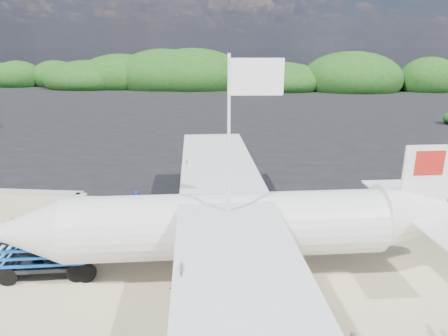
# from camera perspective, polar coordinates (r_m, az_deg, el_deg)

# --- Properties ---
(ground) EXTENTS (160.00, 160.00, 0.00)m
(ground) POSITION_cam_1_polar(r_m,az_deg,el_deg) (14.70, -11.13, -11.46)
(ground) COLOR beige
(asphalt_apron) EXTENTS (90.00, 50.00, 0.04)m
(asphalt_apron) POSITION_cam_1_polar(r_m,az_deg,el_deg) (43.11, -0.49, 7.94)
(asphalt_apron) COLOR #B2B2B2
(asphalt_apron) RESTS_ON ground
(vegetation_band) EXTENTS (124.00, 8.00, 4.40)m
(vegetation_band) POSITION_cam_1_polar(r_m,az_deg,el_deg) (67.84, 1.42, 11.35)
(vegetation_band) COLOR #B2B2B2
(vegetation_band) RESTS_ON ground
(baggage_cart) EXTENTS (3.09, 2.10, 1.43)m
(baggage_cart) POSITION_cam_1_polar(r_m,az_deg,el_deg) (14.33, -23.60, -13.51)
(baggage_cart) COLOR blue
(baggage_cart) RESTS_ON ground
(flagpole) EXTENTS (1.41, 0.71, 6.78)m
(flagpole) POSITION_cam_1_polar(r_m,az_deg,el_deg) (12.21, 0.61, -17.66)
(flagpole) COLOR white
(flagpole) RESTS_ON ground
(signboard) EXTENTS (1.80, 0.30, 1.48)m
(signboard) POSITION_cam_1_polar(r_m,az_deg,el_deg) (13.18, 1.62, -14.77)
(signboard) COLOR #5D281A
(signboard) RESTS_ON ground
(crew_a) EXTENTS (0.64, 0.45, 1.65)m
(crew_a) POSITION_cam_1_polar(r_m,az_deg,el_deg) (15.97, -12.32, -5.85)
(crew_a) COLOR #14224B
(crew_a) RESTS_ON ground
(crew_b) EXTENTS (0.84, 0.66, 1.71)m
(crew_b) POSITION_cam_1_polar(r_m,az_deg,el_deg) (17.25, 0.61, -3.56)
(crew_b) COLOR #14224B
(crew_b) RESTS_ON ground
(aircraft_large) EXTENTS (20.00, 20.00, 5.25)m
(aircraft_large) POSITION_cam_1_polar(r_m,az_deg,el_deg) (31.99, 16.34, 3.95)
(aircraft_large) COLOR #B2B2B2
(aircraft_large) RESTS_ON ground
(aircraft_small) EXTENTS (8.70, 8.70, 2.26)m
(aircraft_small) POSITION_cam_1_polar(r_m,az_deg,el_deg) (50.09, -8.56, 9.06)
(aircraft_small) COLOR #B2B2B2
(aircraft_small) RESTS_ON ground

